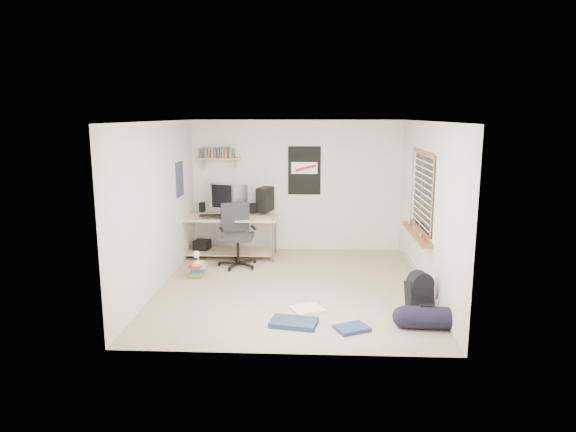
{
  "coord_description": "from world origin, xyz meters",
  "views": [
    {
      "loc": [
        0.3,
        -7.5,
        2.6
      ],
      "look_at": [
        -0.06,
        0.14,
        1.08
      ],
      "focal_mm": 32.0,
      "sensor_mm": 36.0,
      "label": 1
    }
  ],
  "objects_px": {
    "office_chair": "(238,239)",
    "duffel_bag": "(426,318)",
    "backpack": "(419,297)",
    "desk": "(230,238)",
    "book_stack": "(197,268)"
  },
  "relations": [
    {
      "from": "desk",
      "to": "duffel_bag",
      "type": "xyz_separation_m",
      "value": [
        2.93,
        -3.12,
        -0.22
      ]
    },
    {
      "from": "desk",
      "to": "duffel_bag",
      "type": "height_order",
      "value": "desk"
    },
    {
      "from": "office_chair",
      "to": "duffel_bag",
      "type": "height_order",
      "value": "office_chair"
    },
    {
      "from": "backpack",
      "to": "duffel_bag",
      "type": "bearing_deg",
      "value": -109.84
    },
    {
      "from": "office_chair",
      "to": "duffel_bag",
      "type": "bearing_deg",
      "value": -61.3
    },
    {
      "from": "office_chair",
      "to": "backpack",
      "type": "xyz_separation_m",
      "value": [
        2.73,
        -1.97,
        -0.29
      ]
    },
    {
      "from": "desk",
      "to": "backpack",
      "type": "height_order",
      "value": "desk"
    },
    {
      "from": "desk",
      "to": "book_stack",
      "type": "relative_size",
      "value": 3.63
    },
    {
      "from": "office_chair",
      "to": "duffel_bag",
      "type": "relative_size",
      "value": 1.98
    },
    {
      "from": "office_chair",
      "to": "book_stack",
      "type": "bearing_deg",
      "value": -149.26
    },
    {
      "from": "backpack",
      "to": "duffel_bag",
      "type": "xyz_separation_m",
      "value": [
        -0.03,
        -0.58,
        -0.06
      ]
    },
    {
      "from": "backpack",
      "to": "book_stack",
      "type": "xyz_separation_m",
      "value": [
        -3.3,
        1.32,
        -0.05
      ]
    },
    {
      "from": "office_chair",
      "to": "duffel_bag",
      "type": "xyz_separation_m",
      "value": [
        2.7,
        -2.54,
        -0.35
      ]
    },
    {
      "from": "desk",
      "to": "backpack",
      "type": "bearing_deg",
      "value": -41.62
    },
    {
      "from": "desk",
      "to": "office_chair",
      "type": "distance_m",
      "value": 0.64
    }
  ]
}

